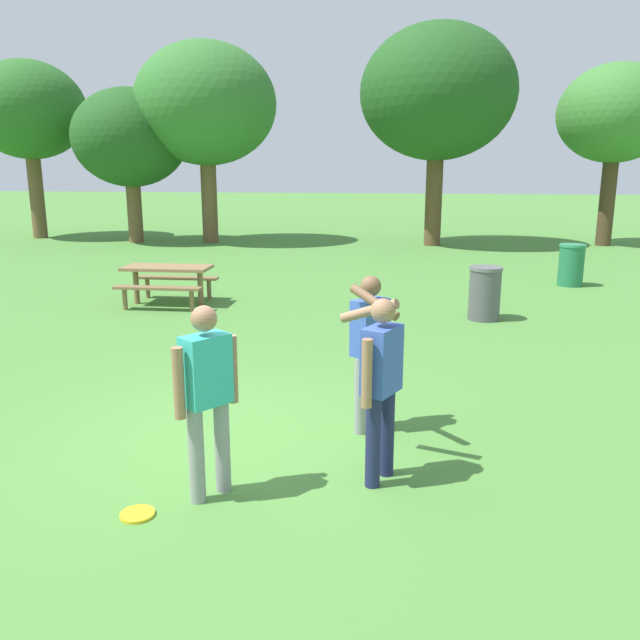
# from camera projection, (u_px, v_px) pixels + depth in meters

# --- Properties ---
(ground_plane) EXTENTS (120.00, 120.00, 0.00)m
(ground_plane) POSITION_uv_depth(u_px,v_px,m) (230.00, 436.00, 6.67)
(ground_plane) COLOR #4C8438
(person_thrower) EXTENTS (0.41, 0.50, 1.64)m
(person_thrower) POSITION_uv_depth(u_px,v_px,m) (207.00, 390.00, 5.25)
(person_thrower) COLOR gray
(person_thrower) RESTS_ON ground
(person_catcher) EXTENTS (0.52, 0.83, 1.64)m
(person_catcher) POSITION_uv_depth(u_px,v_px,m) (371.00, 342.00, 6.61)
(person_catcher) COLOR gray
(person_catcher) RESTS_ON ground
(person_bystander) EXTENTS (0.60, 0.79, 1.64)m
(person_bystander) POSITION_uv_depth(u_px,v_px,m) (380.00, 376.00, 5.53)
(person_bystander) COLOR #1E234C
(person_bystander) RESTS_ON ground
(frisbee) EXTENTS (0.27, 0.27, 0.03)m
(frisbee) POSITION_uv_depth(u_px,v_px,m) (137.00, 514.00, 5.15)
(frisbee) COLOR yellow
(frisbee) RESTS_ON ground
(picnic_table_near) EXTENTS (1.72, 1.45, 0.77)m
(picnic_table_near) POSITION_uv_depth(u_px,v_px,m) (168.00, 277.00, 12.86)
(picnic_table_near) COLOR olive
(picnic_table_near) RESTS_ON ground
(trash_can_beside_table) EXTENTS (0.59, 0.59, 0.96)m
(trash_can_beside_table) POSITION_uv_depth(u_px,v_px,m) (485.00, 293.00, 11.61)
(trash_can_beside_table) COLOR #515156
(trash_can_beside_table) RESTS_ON ground
(trash_can_further_along) EXTENTS (0.59, 0.59, 0.96)m
(trash_can_further_along) POSITION_uv_depth(u_px,v_px,m) (571.00, 265.00, 14.90)
(trash_can_further_along) COLOR #237047
(trash_can_further_along) RESTS_ON ground
(tree_tall_left) EXTENTS (4.17, 4.17, 6.48)m
(tree_tall_left) POSITION_uv_depth(u_px,v_px,m) (28.00, 111.00, 23.86)
(tree_tall_left) COLOR brown
(tree_tall_left) RESTS_ON ground
(tree_broad_center) EXTENTS (3.98, 3.98, 5.35)m
(tree_broad_center) POSITION_uv_depth(u_px,v_px,m) (130.00, 138.00, 22.66)
(tree_broad_center) COLOR brown
(tree_broad_center) RESTS_ON ground
(tree_far_right) EXTENTS (4.90, 4.90, 6.87)m
(tree_far_right) POSITION_uv_depth(u_px,v_px,m) (206.00, 105.00, 22.41)
(tree_far_right) COLOR brown
(tree_far_right) RESTS_ON ground
(tree_slender_mid) EXTENTS (5.17, 5.17, 7.26)m
(tree_slender_mid) POSITION_uv_depth(u_px,v_px,m) (438.00, 93.00, 21.46)
(tree_slender_mid) COLOR brown
(tree_slender_mid) RESTS_ON ground
(tree_back_left) EXTENTS (3.80, 3.80, 6.01)m
(tree_back_left) POSITION_uv_depth(u_px,v_px,m) (616.00, 115.00, 21.53)
(tree_back_left) COLOR #4C3823
(tree_back_left) RESTS_ON ground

